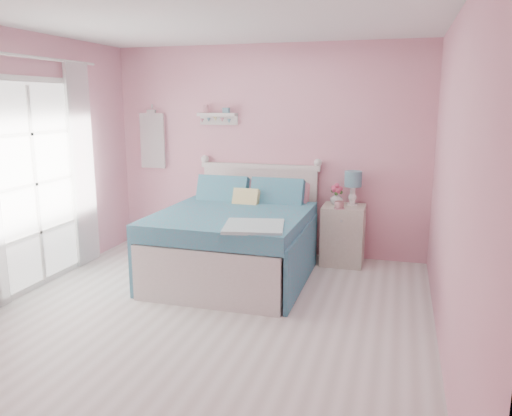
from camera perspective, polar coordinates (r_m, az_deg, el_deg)
The scene contains 12 objects.
floor at distance 4.57m, azimuth -6.35°, elevation -12.73°, with size 4.50×4.50×0.00m, color beige.
room_shell at distance 4.16m, azimuth -6.86°, elevation 7.48°, with size 4.50×4.50×4.50m.
bed at distance 5.57m, azimuth -2.20°, elevation -3.73°, with size 1.58×1.98×1.14m.
nightstand at distance 6.04m, azimuth 9.91°, elevation -3.02°, with size 0.49×0.48×0.71m.
table_lamp at distance 5.99m, azimuth 11.03°, elevation 2.99°, with size 0.20×0.20×0.40m.
vase at distance 6.01m, azimuth 9.18°, elevation 1.12°, with size 0.15×0.15×0.15m, color silver.
teacup at distance 5.79m, azimuth 9.50°, elevation 0.34°, with size 0.11×0.11×0.09m, color tan.
roses at distance 5.98m, azimuth 9.19°, elevation 2.20°, with size 0.14×0.11×0.12m.
wall_shelf at distance 6.42m, azimuth -4.40°, elevation 10.47°, with size 0.50×0.15×0.25m.
hanging_dress at distance 6.81m, azimuth -11.75°, elevation 7.53°, with size 0.34×0.03×0.72m, color white.
french_door at distance 5.60m, azimuth -23.95°, elevation 2.45°, with size 0.04×1.32×2.16m.
curtain_far at distance 6.14m, azimuth -19.24°, elevation 4.57°, with size 0.04×0.40×2.32m, color white.
Camera 1 is at (1.62, -3.82, 1.91)m, focal length 35.00 mm.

